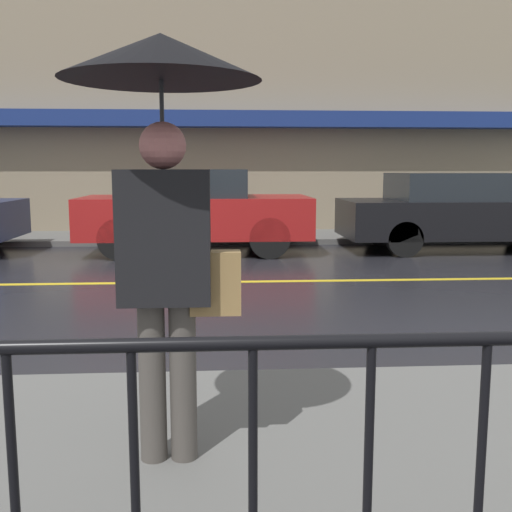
# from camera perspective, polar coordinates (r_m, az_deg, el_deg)

# --- Properties ---
(ground_plane) EXTENTS (80.00, 80.00, 0.00)m
(ground_plane) POSITION_cam_1_polar(r_m,az_deg,el_deg) (8.16, -11.29, -2.55)
(ground_plane) COLOR black
(sidewalk_far) EXTENTS (28.00, 1.99, 0.11)m
(sidewalk_far) POSITION_cam_1_polar(r_m,az_deg,el_deg) (12.95, -8.47, 1.76)
(sidewalk_far) COLOR #60605E
(sidewalk_far) RESTS_ON ground_plane
(lane_marking) EXTENTS (25.20, 0.12, 0.01)m
(lane_marking) POSITION_cam_1_polar(r_m,az_deg,el_deg) (8.16, -11.29, -2.52)
(lane_marking) COLOR gold
(lane_marking) RESTS_ON ground_plane
(building_storefront) EXTENTS (28.00, 0.85, 5.71)m
(building_storefront) POSITION_cam_1_polar(r_m,az_deg,el_deg) (14.05, -8.34, 13.65)
(building_storefront) COLOR gray
(building_storefront) RESTS_ON ground_plane
(pedestrian) EXTENTS (0.91, 0.91, 2.00)m
(pedestrian) POSITION_cam_1_polar(r_m,az_deg,el_deg) (2.80, -8.74, 10.57)
(pedestrian) COLOR #4C4742
(pedestrian) RESTS_ON sidewalk_near
(car_red) EXTENTS (4.07, 1.88, 1.50)m
(car_red) POSITION_cam_1_polar(r_m,az_deg,el_deg) (10.90, -5.92, 4.41)
(car_red) COLOR maroon
(car_red) RESTS_ON ground_plane
(car_black) EXTENTS (4.69, 1.79, 1.43)m
(car_black) POSITION_cam_1_polar(r_m,az_deg,el_deg) (11.84, 19.39, 4.07)
(car_black) COLOR black
(car_black) RESTS_ON ground_plane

